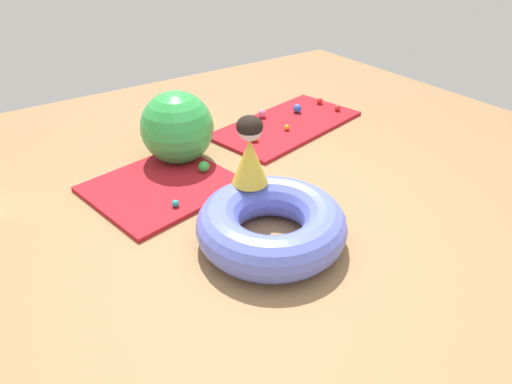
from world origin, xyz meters
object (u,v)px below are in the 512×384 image
object	(u,v)px
play_ball_green	(204,167)
play_ball_teal	(175,203)
child_in_yellow	(250,152)
play_ball_blue	(297,108)
exercise_ball_large	(177,128)
play_ball_red_second	(338,108)
play_ball_pink	(262,114)
inflatable_cushion	(271,224)
play_ball_yellow	(254,137)
play_ball_orange	(287,127)
play_ball_red	(320,101)

from	to	relation	value
play_ball_green	play_ball_teal	size ratio (longest dim) A/B	1.71
child_in_yellow	play_ball_blue	distance (m)	2.28
exercise_ball_large	play_ball_blue	bearing A→B (deg)	7.77
play_ball_teal	play_ball_red_second	size ratio (longest dim) A/B	0.83
play_ball_pink	play_ball_teal	bearing A→B (deg)	-146.19
play_ball_pink	exercise_ball_large	xyz separation A→B (m)	(-1.26, -0.35, 0.26)
inflatable_cushion	play_ball_pink	world-z (taller)	inflatable_cushion
inflatable_cushion	play_ball_yellow	distance (m)	1.69
exercise_ball_large	play_ball_teal	bearing A→B (deg)	-118.98
play_ball_teal	exercise_ball_large	distance (m)	0.95
play_ball_yellow	play_ball_teal	bearing A→B (deg)	-152.29
play_ball_green	play_ball_pink	world-z (taller)	play_ball_green
play_ball_teal	play_ball_orange	bearing A→B (deg)	21.70
inflatable_cushion	play_ball_green	bearing A→B (deg)	85.87
child_in_yellow	play_ball_teal	size ratio (longest dim) A/B	9.01
play_ball_blue	play_ball_yellow	distance (m)	0.96
play_ball_red	play_ball_orange	xyz separation A→B (m)	(-0.85, -0.40, -0.01)
play_ball_teal	play_ball_yellow	distance (m)	1.42
play_ball_green	exercise_ball_large	world-z (taller)	exercise_ball_large
play_ball_teal	play_ball_blue	world-z (taller)	play_ball_blue
child_in_yellow	play_ball_orange	xyz separation A→B (m)	(1.26, 1.11, -0.53)
inflatable_cushion	play_ball_red	xyz separation A→B (m)	(2.16, 1.89, -0.08)
play_ball_yellow	play_ball_blue	bearing A→B (deg)	22.35
play_ball_yellow	inflatable_cushion	bearing A→B (deg)	-120.35
inflatable_cushion	play_ball_blue	bearing A→B (deg)	46.31
child_in_yellow	play_ball_orange	size ratio (longest dim) A/B	8.53
child_in_yellow	play_ball_green	distance (m)	0.96
play_ball_yellow	exercise_ball_large	distance (m)	0.87
play_ball_green	child_in_yellow	bearing A→B (deg)	-91.69
play_ball_red_second	play_ball_teal	bearing A→B (deg)	-163.15
play_ball_green	play_ball_red	bearing A→B (deg)	18.65
play_ball_green	play_ball_blue	bearing A→B (deg)	21.11
play_ball_blue	play_ball_red_second	xyz separation A→B (m)	(0.44, -0.24, -0.01)
play_ball_teal	exercise_ball_large	world-z (taller)	exercise_ball_large
play_ball_blue	play_ball_red_second	distance (m)	0.50
play_ball_green	play_ball_pink	distance (m)	1.43
play_ball_teal	play_ball_red_second	bearing A→B (deg)	16.85
play_ball_teal	play_ball_green	bearing A→B (deg)	38.28
play_ball_red	play_ball_orange	size ratio (longest dim) A/B	1.23
child_in_yellow	play_ball_pink	xyz separation A→B (m)	(1.24, 1.57, -0.51)
play_ball_red	play_ball_green	size ratio (longest dim) A/B	0.76
play_ball_orange	play_ball_blue	size ratio (longest dim) A/B	0.64
play_ball_green	inflatable_cushion	bearing A→B (deg)	-94.13
child_in_yellow	play_ball_teal	world-z (taller)	child_in_yellow
exercise_ball_large	play_ball_yellow	bearing A→B (deg)	-9.16
play_ball_orange	play_ball_yellow	xyz separation A→B (m)	(-0.46, -0.02, 0.01)
play_ball_red	exercise_ball_large	bearing A→B (deg)	-172.14
play_ball_yellow	play_ball_red_second	xyz separation A→B (m)	(1.33, 0.12, -0.01)
play_ball_yellow	exercise_ball_large	xyz separation A→B (m)	(-0.82, 0.13, 0.27)
play_ball_green	play_ball_pink	size ratio (longest dim) A/B	1.04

